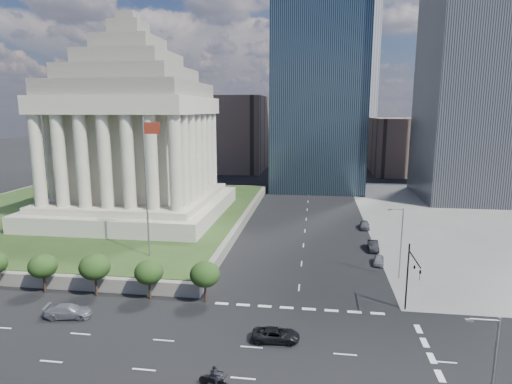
% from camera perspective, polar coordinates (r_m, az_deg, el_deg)
% --- Properties ---
extents(ground, '(500.00, 500.00, 0.00)m').
position_cam_1_polar(ground, '(134.76, 7.19, 1.03)').
color(ground, black).
rests_on(ground, ground).
extents(plaza_terrace, '(66.00, 70.00, 1.80)m').
position_cam_1_polar(plaza_terrace, '(97.60, -20.86, -2.85)').
color(plaza_terrace, '#6C675C').
rests_on(plaza_terrace, ground).
extents(plaza_lawn, '(64.00, 68.00, 0.10)m').
position_cam_1_polar(plaza_lawn, '(97.39, -20.89, -2.31)').
color(plaza_lawn, '#253A18').
rests_on(plaza_lawn, plaza_terrace).
extents(war_memorial, '(34.00, 34.00, 39.00)m').
position_cam_1_polar(war_memorial, '(88.38, -16.05, 9.52)').
color(war_memorial, '#A59F8A').
rests_on(war_memorial, plaza_lawn).
extents(flagpole, '(2.52, 0.24, 20.00)m').
position_cam_1_polar(flagpole, '(62.28, -14.33, 1.54)').
color(flagpole, slate).
rests_on(flagpole, plaza_lawn).
extents(tree_row, '(53.00, 4.00, 6.00)m').
position_cam_1_polar(tree_row, '(63.04, -29.17, -8.91)').
color(tree_row, black).
rests_on(tree_row, ground).
extents(midrise_glass, '(26.00, 26.00, 60.00)m').
position_cam_1_polar(midrise_glass, '(128.00, 8.40, 13.97)').
color(midrise_glass, black).
rests_on(midrise_glass, ground).
extents(building_filler_ne, '(20.00, 30.00, 20.00)m').
position_cam_1_polar(building_filler_ne, '(166.07, 18.62, 5.87)').
color(building_filler_ne, '#4F4136').
rests_on(building_filler_ne, ground).
extents(building_filler_nw, '(24.00, 30.00, 28.00)m').
position_cam_1_polar(building_filler_nw, '(166.11, -3.01, 7.81)').
color(building_filler_nw, '#4F4136').
rests_on(building_filler_nw, ground).
extents(traffic_signal_ne, '(0.30, 5.74, 8.00)m').
position_cam_1_polar(traffic_signal_ne, '(50.85, 20.01, -10.06)').
color(traffic_signal_ne, black).
rests_on(traffic_signal_ne, ground).
extents(street_lamp_south, '(2.13, 0.22, 10.00)m').
position_cam_1_polar(street_lamp_south, '(33.86, 28.73, -21.08)').
color(street_lamp_south, slate).
rests_on(street_lamp_south, ground).
extents(street_lamp_north, '(2.13, 0.22, 10.00)m').
position_cam_1_polar(street_lamp_north, '(61.39, 18.66, -5.97)').
color(street_lamp_north, slate).
rests_on(street_lamp_north, ground).
extents(pickup_truck, '(4.95, 2.59, 1.33)m').
position_cam_1_polar(pickup_truck, '(45.27, 2.68, -18.49)').
color(pickup_truck, black).
rests_on(pickup_truck, ground).
extents(suv_grey, '(5.38, 2.86, 1.49)m').
position_cam_1_polar(suv_grey, '(53.85, -23.70, -14.34)').
color(suv_grey, slate).
rests_on(suv_grey, ground).
extents(parked_sedan_near, '(2.11, 3.94, 1.28)m').
position_cam_1_polar(parked_sedan_near, '(67.65, 16.04, -8.73)').
color(parked_sedan_near, gray).
rests_on(parked_sedan_near, ground).
extents(parked_sedan_mid, '(1.75, 4.66, 1.52)m').
position_cam_1_polar(parked_sedan_mid, '(73.86, 15.35, -6.93)').
color(parked_sedan_mid, black).
rests_on(parked_sedan_mid, ground).
extents(parked_sedan_far, '(2.06, 4.60, 1.53)m').
position_cam_1_polar(parked_sedan_far, '(86.51, 14.28, -4.26)').
color(parked_sedan_far, '#575A5E').
rests_on(parked_sedan_far, ground).
extents(motorcycle_trail, '(2.86, 1.41, 2.06)m').
position_cam_1_polar(motorcycle_trail, '(38.92, -5.70, -23.29)').
color(motorcycle_trail, black).
rests_on(motorcycle_trail, ground).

